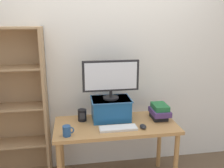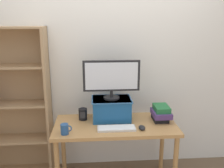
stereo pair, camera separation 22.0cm
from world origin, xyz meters
TOP-DOWN VIEW (x-y plane):
  - back_wall at (0.00, 0.48)m, footprint 7.00×0.08m
  - desk at (0.00, 0.00)m, footprint 1.28×0.60m
  - bookshelf_unit at (-1.17, 0.33)m, footprint 0.86×0.28m
  - riser_box at (-0.03, 0.13)m, footprint 0.43×0.31m
  - computer_monitor at (-0.03, 0.13)m, footprint 0.60×0.17m
  - keyboard at (-0.00, -0.14)m, footprint 0.38×0.13m
  - computer_mouse at (0.25, -0.15)m, footprint 0.06×0.10m
  - book_stack at (0.50, 0.06)m, footprint 0.19×0.25m
  - coffee_mug at (-0.50, -0.20)m, footprint 0.11×0.08m
  - desk_speaker at (-0.34, 0.14)m, footprint 0.09×0.10m

SIDE VIEW (x-z plane):
  - desk at x=0.00m, z-range 0.27..1.00m
  - keyboard at x=0.00m, z-range 0.72..0.75m
  - computer_mouse at x=0.25m, z-range 0.73..0.76m
  - coffee_mug at x=-0.50m, z-range 0.73..0.83m
  - desk_speaker at x=-0.34m, z-range 0.73..0.85m
  - book_stack at x=0.50m, z-range 0.73..0.89m
  - riser_box at x=-0.03m, z-range 0.73..0.97m
  - bookshelf_unit at x=-1.17m, z-range 0.01..1.73m
  - computer_monitor at x=-0.03m, z-range 0.99..1.41m
  - back_wall at x=0.00m, z-range 0.00..2.60m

